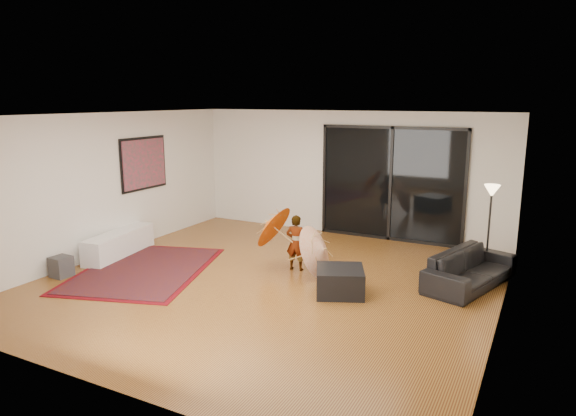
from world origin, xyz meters
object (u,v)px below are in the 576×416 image
Objects in this scene: sofa at (470,269)px; ottoman at (340,281)px; child at (296,243)px; media_console at (119,244)px.

ottoman is (-1.73, -1.30, -0.07)m from sofa.
child reaches higher than ottoman.
sofa reaches higher than media_console.
sofa is at bearing 3.92° from media_console.
ottoman is (4.47, 0.11, -0.03)m from media_console.
sofa is at bearing -176.53° from child.
child is (-1.11, 0.71, 0.29)m from ottoman.
ottoman is 1.35m from child.
child is at bearing 119.15° from sofa.
child is (-2.83, -0.59, 0.21)m from sofa.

